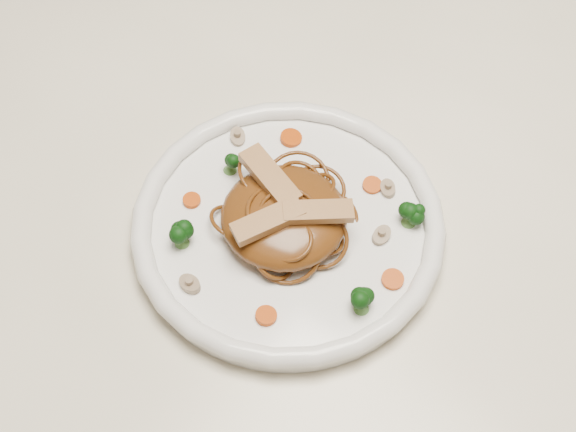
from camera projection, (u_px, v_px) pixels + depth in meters
The scene contains 19 objects.
table at pixel (374, 241), 0.88m from camera, with size 1.20×0.80×0.75m.
plate at pixel (288, 229), 0.76m from camera, with size 0.30×0.30×0.02m, color white.
noodle_mound at pixel (284, 216), 0.74m from camera, with size 0.12×0.12×0.04m, color #5F2E12.
chicken_a at pixel (318, 212), 0.71m from camera, with size 0.06×0.02×0.01m, color tan.
chicken_b at pixel (270, 177), 0.73m from camera, with size 0.07×0.02×0.01m, color tan.
chicken_c at pixel (268, 221), 0.71m from camera, with size 0.07×0.02×0.01m, color tan.
broccoli_0 at pixel (410, 215), 0.74m from camera, with size 0.02×0.02×0.03m, color #0B350B, non-canonical shape.
broccoli_1 at pixel (229, 160), 0.78m from camera, with size 0.03×0.03×0.03m, color #0B350B, non-canonical shape.
broccoli_2 at pixel (181, 235), 0.73m from camera, with size 0.02×0.02×0.03m, color #0B350B, non-canonical shape.
broccoli_3 at pixel (362, 302), 0.69m from camera, with size 0.02×0.02×0.03m, color #0B350B, non-canonical shape.
carrot_0 at pixel (372, 185), 0.78m from camera, with size 0.02×0.02×0.01m, color #B64206.
carrot_1 at pixel (192, 200), 0.77m from camera, with size 0.02×0.02×0.01m, color #B64206.
carrot_2 at pixel (393, 279), 0.72m from camera, with size 0.02×0.02×0.01m, color #B64206.
carrot_3 at pixel (291, 138), 0.81m from camera, with size 0.02×0.02×0.01m, color #B64206.
carrot_4 at pixel (266, 316), 0.70m from camera, with size 0.02×0.02×0.01m, color #B64206.
mushroom_0 at pixel (190, 284), 0.71m from camera, with size 0.02×0.02×0.01m, color tan.
mushroom_1 at pixel (381, 235), 0.74m from camera, with size 0.02×0.02×0.01m, color tan.
mushroom_2 at pixel (238, 137), 0.81m from camera, with size 0.02×0.02×0.01m, color tan.
mushroom_3 at pixel (388, 189), 0.77m from camera, with size 0.02×0.02×0.01m, color tan.
Camera 1 is at (0.19, -0.44, 1.40)m, focal length 49.29 mm.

